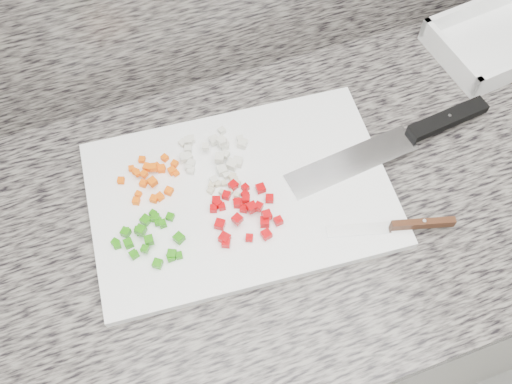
% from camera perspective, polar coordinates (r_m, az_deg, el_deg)
% --- Properties ---
extents(cabinet, '(3.92, 0.62, 0.86)m').
position_cam_1_polar(cabinet, '(1.38, 3.32, -9.96)').
color(cabinet, silver).
rests_on(cabinet, ground).
extents(countertop, '(3.96, 0.64, 0.04)m').
position_cam_1_polar(countertop, '(0.97, 4.66, -0.89)').
color(countertop, slate).
rests_on(countertop, cabinet).
extents(cutting_board, '(0.51, 0.36, 0.02)m').
position_cam_1_polar(cutting_board, '(0.94, -1.56, -0.22)').
color(cutting_board, white).
rests_on(cutting_board, countertop).
extents(carrot_pile, '(0.11, 0.10, 0.02)m').
position_cam_1_polar(carrot_pile, '(0.95, -10.27, 1.51)').
color(carrot_pile, '#FF5F05').
rests_on(carrot_pile, cutting_board).
extents(onion_pile, '(0.12, 0.11, 0.02)m').
position_cam_1_polar(onion_pile, '(0.96, -4.26, 3.90)').
color(onion_pile, silver).
rests_on(onion_pile, cutting_board).
extents(green_pepper_pile, '(0.11, 0.10, 0.02)m').
position_cam_1_polar(green_pepper_pile, '(0.90, -10.66, -4.50)').
color(green_pepper_pile, '#227D0B').
rests_on(green_pepper_pile, cutting_board).
extents(red_pepper_pile, '(0.11, 0.12, 0.02)m').
position_cam_1_polar(red_pepper_pile, '(0.90, -1.20, -1.96)').
color(red_pepper_pile, '#B40206').
rests_on(red_pepper_pile, cutting_board).
extents(garlic_pile, '(0.06, 0.05, 0.01)m').
position_cam_1_polar(garlic_pile, '(0.93, -3.02, 0.73)').
color(garlic_pile, beige).
rests_on(garlic_pile, cutting_board).
extents(chef_knife, '(0.39, 0.08, 0.02)m').
position_cam_1_polar(chef_knife, '(1.03, 15.69, 5.68)').
color(chef_knife, silver).
rests_on(chef_knife, cutting_board).
extents(paring_knife, '(0.20, 0.07, 0.02)m').
position_cam_1_polar(paring_knife, '(0.93, 14.83, -3.22)').
color(paring_knife, silver).
rests_on(paring_knife, cutting_board).
extents(tray, '(0.26, 0.20, 0.05)m').
position_cam_1_polar(tray, '(1.23, 22.97, 13.71)').
color(tray, white).
rests_on(tray, countertop).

